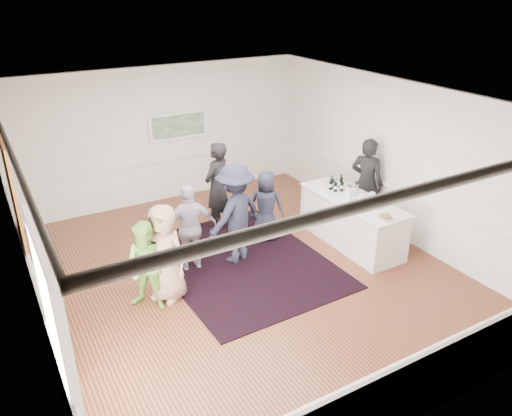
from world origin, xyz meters
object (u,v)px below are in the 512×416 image
guest_dark_b (217,187)px  nut_bowl (385,217)px  guest_green (148,266)px  ice_bucket (352,189)px  guest_dark_a (235,214)px  guest_tan (165,253)px  bartender (366,183)px  guest_navy (266,206)px  guest_lilac (191,228)px  serving_table (351,221)px

guest_dark_b → nut_bowl: (1.96, -2.89, 0.05)m
guest_green → ice_bucket: bearing=47.4°
guest_dark_a → ice_bucket: guest_dark_a is taller
guest_tan → guest_dark_a: bearing=74.7°
guest_green → bartender: bearing=50.6°
guest_dark_b → ice_bucket: guest_dark_b is taller
guest_green → guest_dark_b: size_ratio=0.79×
guest_dark_b → guest_navy: 1.13m
guest_tan → guest_dark_a: size_ratio=0.88×
guest_dark_a → guest_navy: 1.07m
guest_navy → nut_bowl: bearing=161.1°
guest_green → nut_bowl: (4.15, -0.89, 0.25)m
bartender → nut_bowl: (-0.88, -1.50, 0.03)m
guest_dark_b → guest_navy: (0.66, -0.88, -0.24)m
guest_lilac → ice_bucket: guest_lilac is taller
serving_table → guest_green: (-4.25, -0.10, 0.28)m
guest_dark_b → guest_lilac: bearing=17.0°
guest_tan → guest_dark_b: 2.64m
guest_tan → guest_dark_a: (1.59, 0.54, 0.11)m
serving_table → guest_navy: guest_navy is taller
guest_green → guest_navy: size_ratio=1.05×
serving_table → guest_dark_a: size_ratio=1.25×
ice_bucket → nut_bowl: size_ratio=1.00×
bartender → guest_dark_a: bartender is taller
guest_lilac → guest_dark_b: 1.64m
bartender → guest_navy: (-2.17, 0.52, -0.25)m
ice_bucket → guest_dark_b: bearing=141.5°
serving_table → nut_bowl: nut_bowl is taller
guest_green → ice_bucket: guest_green is taller
guest_dark_a → guest_dark_b: 1.36m
guest_green → guest_dark_b: guest_dark_b is taller
guest_lilac → guest_dark_b: size_ratio=0.85×
guest_dark_b → bartender: bearing=124.0°
bartender → ice_bucket: bearing=89.2°
bartender → guest_dark_b: (-2.84, 1.39, -0.01)m
bartender → guest_dark_b: size_ratio=1.01×
bartender → guest_green: size_ratio=1.28×
guest_dark_a → guest_dark_b: guest_dark_b is taller
bartender → nut_bowl: 1.74m
guest_dark_a → nut_bowl: guest_dark_a is taller
bartender → guest_dark_b: bearing=36.9°
ice_bucket → nut_bowl: 1.19m
serving_table → bartender: 1.05m
serving_table → guest_lilac: size_ratio=1.46×
guest_green → guest_tan: bearing=65.7°
guest_navy → guest_dark_a: bearing=64.0°
guest_lilac → nut_bowl: (3.08, -1.70, 0.19)m
guest_dark_a → ice_bucket: 2.48m
guest_dark_a → ice_bucket: bearing=152.7°
bartender → guest_dark_a: (-3.11, 0.06, -0.02)m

